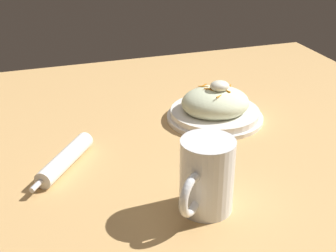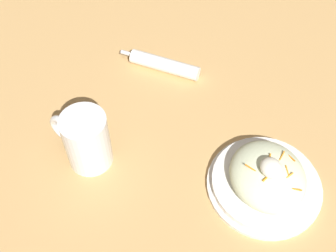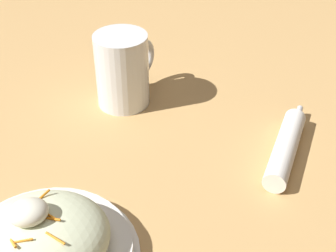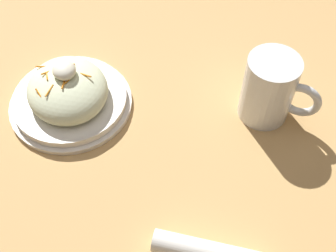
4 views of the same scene
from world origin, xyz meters
TOP-DOWN VIEW (x-y plane):
  - ground_plane at (0.00, 0.00)m, footprint 1.43×1.43m
  - salad_plate at (-0.16, -0.19)m, footprint 0.24×0.24m
  - beer_mug at (-0.00, 0.14)m, footprint 0.13×0.12m
  - napkin_roll at (0.22, -0.08)m, footprint 0.15×0.19m

SIDE VIEW (x-z plane):
  - ground_plane at x=0.00m, z-range 0.00..0.00m
  - napkin_roll at x=0.22m, z-range 0.00..0.04m
  - salad_plate at x=-0.16m, z-range -0.02..0.08m
  - beer_mug at x=0.00m, z-range -0.01..0.13m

